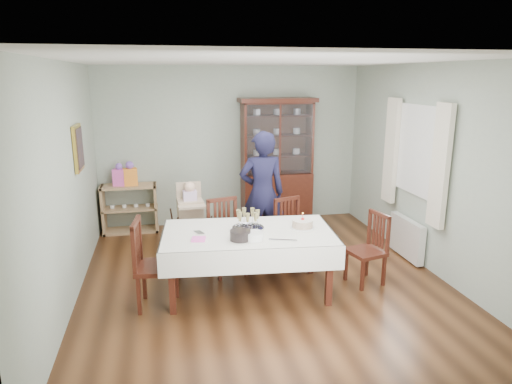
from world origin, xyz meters
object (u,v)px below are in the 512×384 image
object	(u,v)px
dining_table	(248,261)
chair_far_left	(227,252)
sideboard	(130,208)
chair_far_right	(293,246)
champagne_tray	(248,223)
chair_end_right	(366,263)
high_chair	(191,226)
woman	(262,194)
gift_bag_orange	(130,175)
gift_bag_pink	(120,176)
china_cabinet	(277,160)
chair_end_left	(156,281)
birthday_cake	(303,224)

from	to	relation	value
dining_table	chair_far_left	size ratio (longest dim) A/B	2.15
chair_far_left	sideboard	bearing A→B (deg)	112.08
chair_far_left	chair_far_right	distance (m)	0.91
dining_table	champagne_tray	distance (m)	0.45
chair_end_right	high_chair	distance (m)	2.52
woman	gift_bag_orange	bearing A→B (deg)	-34.61
chair_far_left	woman	xyz separation A→B (m)	(0.60, 0.58, 0.61)
woman	high_chair	world-z (taller)	woman
chair_far_left	gift_bag_orange	bearing A→B (deg)	111.47
gift_bag_pink	dining_table	bearing A→B (deg)	-57.22
china_cabinet	chair_end_left	distance (m)	3.48
gift_bag_pink	high_chair	bearing A→B (deg)	-48.46
dining_table	chair_far_right	bearing A→B (deg)	40.95
champagne_tray	woman	bearing A→B (deg)	69.04
dining_table	china_cabinet	world-z (taller)	china_cabinet
dining_table	champagne_tray	xyz separation A→B (m)	(0.02, 0.09, 0.44)
chair_far_right	champagne_tray	world-z (taller)	champagne_tray
chair_end_right	champagne_tray	distance (m)	1.58
high_chair	gift_bag_orange	xyz separation A→B (m)	(-0.88, 1.18, 0.55)
dining_table	chair_far_left	xyz separation A→B (m)	(-0.17, 0.59, -0.09)
woman	gift_bag_pink	world-z (taller)	woman
china_cabinet	champagne_tray	distance (m)	2.64
high_chair	birthday_cake	size ratio (longest dim) A/B	3.77
chair_end_left	woman	size ratio (longest dim) A/B	0.56
china_cabinet	chair_end_left	xyz separation A→B (m)	(-2.07, -2.67, -0.82)
chair_end_right	champagne_tray	world-z (taller)	champagne_tray
gift_bag_pink	gift_bag_orange	bearing A→B (deg)	0.00
chair_far_right	champagne_tray	xyz separation A→B (m)	(-0.73, -0.55, 0.55)
dining_table	high_chair	world-z (taller)	high_chair
sideboard	champagne_tray	size ratio (longest dim) A/B	2.34
dining_table	gift_bag_orange	world-z (taller)	gift_bag_orange
china_cabinet	gift_bag_pink	xyz separation A→B (m)	(-2.62, 0.00, -0.16)
woman	birthday_cake	bearing A→B (deg)	101.73
chair_end_left	chair_end_right	distance (m)	2.57
birthday_cake	dining_table	bearing A→B (deg)	178.87
chair_far_right	champagne_tray	distance (m)	1.07
china_cabinet	gift_bag_orange	xyz separation A→B (m)	(-2.46, 0.00, -0.15)
china_cabinet	chair_end_right	xyz separation A→B (m)	(0.49, -2.60, -0.86)
sideboard	gift_bag_orange	distance (m)	0.58
gift_bag_pink	gift_bag_orange	size ratio (longest dim) A/B	0.94
china_cabinet	chair_far_right	distance (m)	2.08
chair_end_right	high_chair	world-z (taller)	high_chair
china_cabinet	chair_end_right	bearing A→B (deg)	-79.24
chair_end_left	champagne_tray	size ratio (longest dim) A/B	2.64
high_chair	birthday_cake	xyz separation A→B (m)	(1.25, -1.36, 0.39)
sideboard	high_chair	world-z (taller)	high_chair
chair_end_right	woman	xyz separation A→B (m)	(-1.06, 1.25, 0.63)
china_cabinet	chair_far_left	bearing A→B (deg)	-120.99
champagne_tray	sideboard	bearing A→B (deg)	121.79
dining_table	champagne_tray	bearing A→B (deg)	79.64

